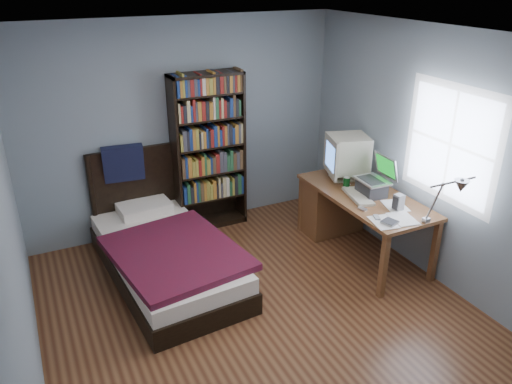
% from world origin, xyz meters
% --- Properties ---
extents(room, '(4.20, 4.24, 2.50)m').
position_xyz_m(room, '(0.03, -0.00, 1.25)').
color(room, '#4F2817').
rests_on(room, ground).
extents(desk, '(0.75, 1.63, 0.73)m').
position_xyz_m(desk, '(1.51, 0.99, 0.42)').
color(desk, brown).
rests_on(desk, floor).
extents(crt_monitor, '(0.57, 0.52, 0.52)m').
position_xyz_m(crt_monitor, '(1.56, 1.01, 1.02)').
color(crt_monitor, beige).
rests_on(crt_monitor, desk).
extents(laptop, '(0.36, 0.37, 0.43)m').
position_xyz_m(laptop, '(1.56, 0.49, 0.85)').
color(laptop, '#2D2D30').
rests_on(laptop, desk).
extents(desk_lamp, '(0.25, 0.54, 0.64)m').
position_xyz_m(desk_lamp, '(1.51, -0.62, 1.25)').
color(desk_lamp, '#99999E').
rests_on(desk_lamp, desk).
extents(keyboard, '(0.28, 0.49, 0.05)m').
position_xyz_m(keyboard, '(1.38, 0.50, 0.75)').
color(keyboard, '#B4AE96').
rests_on(keyboard, desk).
extents(speaker, '(0.09, 0.09, 0.17)m').
position_xyz_m(speaker, '(1.56, 0.09, 0.81)').
color(speaker, gray).
rests_on(speaker, desk).
extents(soda_can, '(0.07, 0.07, 0.13)m').
position_xyz_m(soda_can, '(1.41, 0.76, 0.80)').
color(soda_can, '#073710').
rests_on(soda_can, desk).
extents(mouse, '(0.07, 0.12, 0.04)m').
position_xyz_m(mouse, '(1.47, 0.84, 0.75)').
color(mouse, silver).
rests_on(mouse, desk).
extents(phone_silver, '(0.06, 0.10, 0.02)m').
position_xyz_m(phone_silver, '(1.24, 0.25, 0.74)').
color(phone_silver, silver).
rests_on(phone_silver, desk).
extents(phone_grey, '(0.08, 0.11, 0.02)m').
position_xyz_m(phone_grey, '(1.25, 0.03, 0.74)').
color(phone_grey, gray).
rests_on(phone_grey, desk).
extents(external_drive, '(0.16, 0.16, 0.03)m').
position_xyz_m(external_drive, '(1.29, -0.12, 0.74)').
color(external_drive, gray).
rests_on(external_drive, desk).
extents(bookshelf, '(0.85, 0.30, 1.89)m').
position_xyz_m(bookshelf, '(0.25, 1.94, 0.95)').
color(bookshelf, black).
rests_on(bookshelf, floor).
extents(bed, '(1.31, 2.19, 1.16)m').
position_xyz_m(bed, '(-0.60, 1.13, 0.25)').
color(bed, black).
rests_on(bed, floor).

